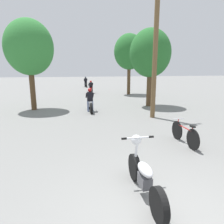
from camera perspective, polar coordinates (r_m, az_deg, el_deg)
ground_plane at (r=4.01m, az=16.19°, el=-27.88°), size 120.00×120.00×0.00m
utility_pole at (r=10.60m, az=12.26°, el=16.93°), size 1.10×0.24×6.72m
roadside_tree_right_near at (r=13.91m, az=10.89°, el=16.11°), size 2.74×2.47×5.12m
roadside_tree_right_far at (r=20.12m, az=4.95°, el=16.70°), size 2.95×2.65×5.81m
roadside_tree_left at (r=13.38m, az=-22.61°, el=16.57°), size 2.85×2.57×5.41m
motorcycle_foreground at (r=4.29m, az=9.07°, el=-17.51°), size 0.72×1.97×1.12m
motorcycle_rider_lead at (r=12.11m, az=-6.28°, el=2.69°), size 0.50×1.99×1.42m
motorcycle_rider_mid at (r=20.96m, az=-6.03°, el=6.68°), size 0.50×2.03×1.32m
motorcycle_rider_far at (r=28.38m, az=-7.52°, el=8.20°), size 0.50×2.05×1.43m
bicycle_parked at (r=7.28m, az=20.02°, el=-5.89°), size 0.44×1.69×0.80m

